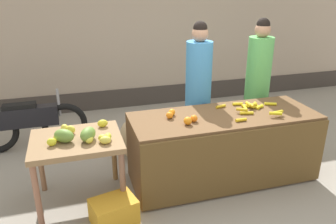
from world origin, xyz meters
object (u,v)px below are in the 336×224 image
object	(u,v)px
vendor_woman_blue_shirt	(198,91)
produce_crate	(114,211)
parked_motorcycle	(30,123)
vendor_woman_green_shirt	(257,84)
produce_sack	(131,139)

from	to	relation	value
vendor_woman_blue_shirt	produce_crate	bearing A→B (deg)	-139.52
parked_motorcycle	produce_crate	xyz separation A→B (m)	(0.91, -1.95, -0.27)
parked_motorcycle	produce_crate	world-z (taller)	parked_motorcycle
vendor_woman_green_shirt	parked_motorcycle	distance (m)	3.28
parked_motorcycle	produce_crate	size ratio (longest dim) A/B	3.64
vendor_woman_blue_shirt	parked_motorcycle	xyz separation A→B (m)	(-2.24, 0.82, -0.53)
vendor_woman_blue_shirt	parked_motorcycle	distance (m)	2.44
produce_sack	parked_motorcycle	bearing A→B (deg)	153.48
vendor_woman_green_shirt	produce_sack	xyz separation A→B (m)	(-1.81, 0.11, -0.66)
produce_crate	produce_sack	distance (m)	1.36
vendor_woman_green_shirt	produce_sack	size ratio (longest dim) A/B	3.35
produce_crate	produce_sack	bearing A→B (deg)	71.62
vendor_woman_green_shirt	parked_motorcycle	xyz separation A→B (m)	(-3.15, 0.77, -0.53)
vendor_woman_green_shirt	produce_crate	distance (m)	2.65
produce_crate	parked_motorcycle	bearing A→B (deg)	115.00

